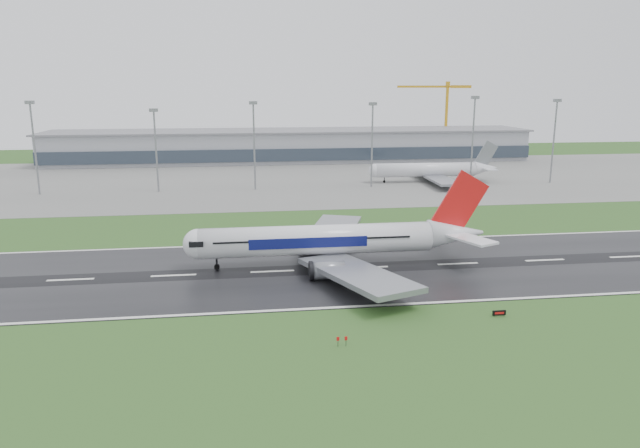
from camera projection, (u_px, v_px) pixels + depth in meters
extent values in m
plane|color=#264C1C|center=(367.00, 268.00, 123.59)|extent=(520.00, 520.00, 0.00)
cube|color=black|center=(367.00, 268.00, 123.58)|extent=(400.00, 45.00, 0.10)
cube|color=slate|center=(304.00, 178.00, 244.14)|extent=(400.00, 130.00, 0.08)
cube|color=gray|center=(291.00, 146.00, 300.30)|extent=(240.00, 36.00, 15.00)
cylinder|color=gray|center=(35.00, 150.00, 203.79)|extent=(0.64, 0.64, 31.47)
cylinder|color=gray|center=(156.00, 152.00, 209.48)|extent=(0.64, 0.64, 28.63)
cylinder|color=gray|center=(254.00, 148.00, 213.76)|extent=(0.64, 0.64, 31.04)
cylinder|color=gray|center=(372.00, 147.00, 219.56)|extent=(0.64, 0.64, 30.53)
cylinder|color=gray|center=(472.00, 143.00, 224.44)|extent=(0.64, 0.64, 32.73)
cylinder|color=gray|center=(553.00, 143.00, 228.91)|extent=(0.64, 0.64, 31.51)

